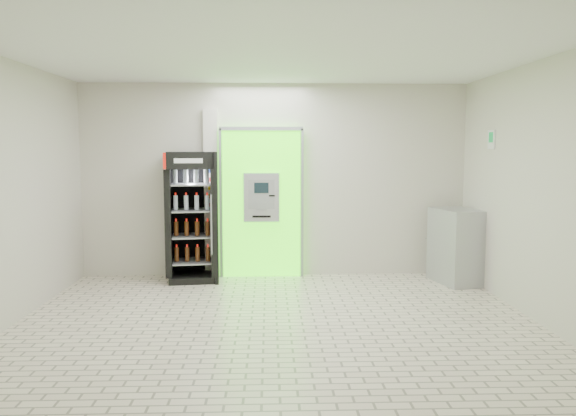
{
  "coord_description": "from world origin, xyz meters",
  "views": [
    {
      "loc": [
        -0.08,
        -6.28,
        1.99
      ],
      "look_at": [
        0.17,
        1.2,
        1.2
      ],
      "focal_mm": 35.0,
      "sensor_mm": 36.0,
      "label": 1
    }
  ],
  "objects": [
    {
      "name": "beverage_cooler",
      "position": [
        -1.24,
        2.17,
        0.94
      ],
      "size": [
        0.82,
        0.76,
        1.95
      ],
      "rotation": [
        0.0,
        0.0,
        0.14
      ],
      "color": "black",
      "rests_on": "ground"
    },
    {
      "name": "pillar",
      "position": [
        -0.98,
        2.45,
        1.3
      ],
      "size": [
        0.22,
        0.11,
        2.6
      ],
      "color": "silver",
      "rests_on": "ground"
    },
    {
      "name": "ground",
      "position": [
        0.0,
        0.0,
        0.0
      ],
      "size": [
        6.0,
        6.0,
        0.0
      ],
      "primitive_type": "plane",
      "color": "beige",
      "rests_on": "ground"
    },
    {
      "name": "room_shell",
      "position": [
        0.0,
        0.0,
        1.84
      ],
      "size": [
        6.0,
        6.0,
        6.0
      ],
      "color": "beige",
      "rests_on": "ground"
    },
    {
      "name": "exit_sign",
      "position": [
        2.99,
        1.4,
        2.12
      ],
      "size": [
        0.02,
        0.22,
        0.26
      ],
      "color": "white",
      "rests_on": "room_shell"
    },
    {
      "name": "steel_cabinet",
      "position": [
        2.71,
        1.86,
        0.55
      ],
      "size": [
        0.73,
        0.93,
        1.1
      ],
      "rotation": [
        0.0,
        0.0,
        0.22
      ],
      "color": "#A4A6AC",
      "rests_on": "ground"
    },
    {
      "name": "atm_assembly",
      "position": [
        -0.2,
        2.41,
        1.17
      ],
      "size": [
        1.3,
        0.24,
        2.33
      ],
      "color": "#3FEE10",
      "rests_on": "ground"
    }
  ]
}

